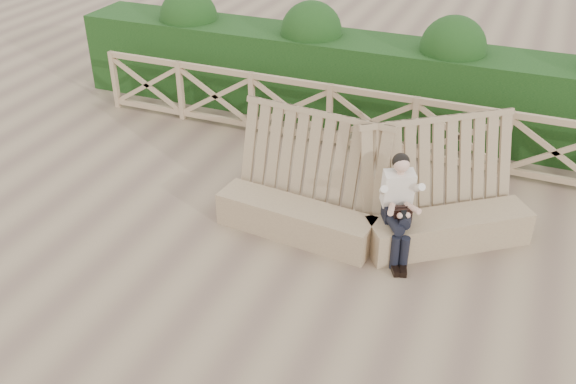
% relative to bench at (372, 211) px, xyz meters
% --- Properties ---
extents(ground, '(60.00, 60.00, 0.00)m').
position_rel_bench_xyz_m(ground, '(-0.71, -1.13, -0.40)').
color(ground, brown).
rests_on(ground, ground).
extents(bench, '(4.06, 1.93, 1.60)m').
position_rel_bench_xyz_m(bench, '(0.00, 0.00, 0.00)').
color(bench, '#7F6049').
rests_on(bench, ground).
extents(woman, '(0.59, 0.86, 1.38)m').
position_rel_bench_xyz_m(woman, '(0.39, -0.23, 0.35)').
color(woman, black).
rests_on(woman, ground).
extents(guardrail, '(10.10, 0.09, 1.10)m').
position_rel_bench_xyz_m(guardrail, '(-0.71, 2.37, 0.15)').
color(guardrail, '#997959').
rests_on(guardrail, ground).
extents(hedge, '(12.00, 1.20, 1.50)m').
position_rel_bench_xyz_m(hedge, '(-0.71, 3.57, 0.35)').
color(hedge, black).
rests_on(hedge, ground).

